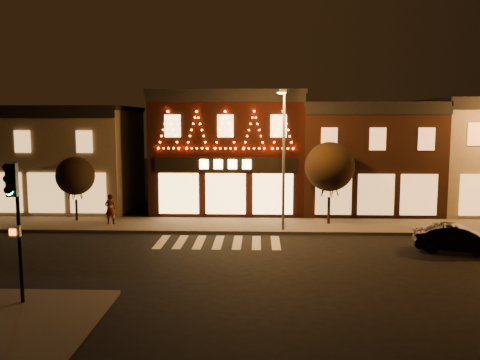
# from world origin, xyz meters

# --- Properties ---
(ground) EXTENTS (120.00, 120.00, 0.00)m
(ground) POSITION_xyz_m (0.00, 0.00, 0.00)
(ground) COLOR black
(ground) RESTS_ON ground
(sidewalk_far) EXTENTS (44.00, 4.00, 0.15)m
(sidewalk_far) POSITION_xyz_m (2.00, 8.00, 0.07)
(sidewalk_far) COLOR #47423D
(sidewalk_far) RESTS_ON ground
(building_left) EXTENTS (12.20, 8.28, 7.30)m
(building_left) POSITION_xyz_m (-13.00, 13.99, 3.66)
(building_left) COLOR #70604F
(building_left) RESTS_ON ground
(building_pulp) EXTENTS (10.20, 8.34, 8.30)m
(building_pulp) POSITION_xyz_m (0.00, 13.98, 4.16)
(building_pulp) COLOR black
(building_pulp) RESTS_ON ground
(building_right_a) EXTENTS (9.20, 8.28, 7.50)m
(building_right_a) POSITION_xyz_m (9.50, 13.99, 3.76)
(building_right_a) COLOR #331B12
(building_right_a) RESTS_ON ground
(traffic_signal_near) EXTENTS (0.39, 0.51, 4.87)m
(traffic_signal_near) POSITION_xyz_m (-6.07, -5.47, 3.58)
(traffic_signal_near) COLOR black
(traffic_signal_near) RESTS_ON sidewalk_near
(streetlamp_mid) EXTENTS (0.56, 1.81, 7.89)m
(streetlamp_mid) POSITION_xyz_m (3.47, 6.37, 4.78)
(streetlamp_mid) COLOR #59595E
(streetlamp_mid) RESTS_ON sidewalk_far
(tree_left) EXTENTS (2.38, 2.38, 3.98)m
(tree_left) POSITION_xyz_m (-9.25, 8.80, 2.93)
(tree_left) COLOR black
(tree_left) RESTS_ON sidewalk_far
(tree_right) EXTENTS (2.95, 2.95, 4.94)m
(tree_right) POSITION_xyz_m (6.34, 8.33, 3.61)
(tree_right) COLOR black
(tree_right) RESTS_ON sidewalk_far
(dark_sedan) EXTENTS (4.24, 2.19, 1.33)m
(dark_sedan) POSITION_xyz_m (11.75, 2.52, 0.67)
(dark_sedan) COLOR black
(dark_sedan) RESTS_ON ground
(pedestrian) EXTENTS (0.70, 0.50, 1.81)m
(pedestrian) POSITION_xyz_m (-6.80, 7.78, 1.06)
(pedestrian) COLOR gray
(pedestrian) RESTS_ON sidewalk_far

